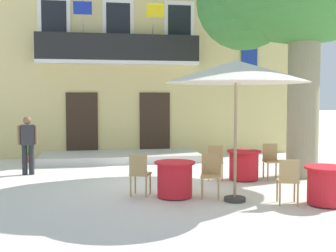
% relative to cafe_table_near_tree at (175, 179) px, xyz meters
% --- Properties ---
extents(ground_plane, '(120.00, 120.00, 0.00)m').
position_rel_cafe_table_near_tree_xyz_m(ground_plane, '(-0.10, 1.51, -0.39)').
color(ground_plane, silver).
extents(building_facade, '(13.00, 5.09, 7.50)m').
position_rel_cafe_table_near_tree_xyz_m(building_facade, '(-0.84, 8.50, 3.36)').
color(building_facade, '#DBC67F').
rests_on(building_facade, ground).
extents(entrance_step_platform, '(5.26, 2.07, 0.25)m').
position_rel_cafe_table_near_tree_xyz_m(entrance_step_platform, '(-0.84, 5.48, -0.27)').
color(entrance_step_platform, silver).
rests_on(entrance_step_platform, ground).
extents(cafe_table_near_tree, '(0.86, 0.86, 0.76)m').
position_rel_cafe_table_near_tree_xyz_m(cafe_table_near_tree, '(0.00, 0.00, 0.00)').
color(cafe_table_near_tree, red).
rests_on(cafe_table_near_tree, ground).
extents(cafe_chair_near_tree_0, '(0.52, 0.52, 0.91)m').
position_rel_cafe_table_near_tree_xyz_m(cafe_chair_near_tree_0, '(-0.72, 0.21, 0.14)').
color(cafe_chair_near_tree_0, tan).
rests_on(cafe_chair_near_tree_0, ground).
extents(cafe_chair_near_tree_1, '(0.50, 0.50, 0.91)m').
position_rel_cafe_table_near_tree_xyz_m(cafe_chair_near_tree_1, '(0.74, -0.14, 0.14)').
color(cafe_chair_near_tree_1, tan).
rests_on(cafe_chair_near_tree_1, ground).
extents(cafe_table_middle, '(0.86, 0.86, 0.76)m').
position_rel_cafe_table_near_tree_xyz_m(cafe_table_middle, '(2.81, -1.14, 0.00)').
color(cafe_table_middle, red).
rests_on(cafe_table_middle, ground).
extents(cafe_chair_middle_0, '(0.49, 0.49, 0.91)m').
position_rel_cafe_table_near_tree_xyz_m(cafe_chair_middle_0, '(2.07, -1.01, 0.14)').
color(cafe_chair_middle_0, tan).
rests_on(cafe_chair_middle_0, ground).
extents(cafe_table_front, '(0.86, 0.86, 0.76)m').
position_rel_cafe_table_near_tree_xyz_m(cafe_table_front, '(2.09, 1.56, 0.00)').
color(cafe_table_front, red).
rests_on(cafe_table_front, ground).
extents(cafe_chair_front_0, '(0.46, 0.46, 0.91)m').
position_rel_cafe_table_near_tree_xyz_m(cafe_chair_front_0, '(1.34, 1.61, 0.14)').
color(cafe_chair_front_0, tan).
rests_on(cafe_chair_front_0, ground).
extents(cafe_chair_front_1, '(0.42, 0.42, 0.91)m').
position_rel_cafe_table_near_tree_xyz_m(cafe_chair_front_1, '(2.84, 1.59, 0.14)').
color(cafe_chair_front_1, tan).
rests_on(cafe_chair_front_1, ground).
extents(cafe_umbrella, '(2.90, 2.90, 2.85)m').
position_rel_cafe_table_near_tree_xyz_m(cafe_umbrella, '(1.15, -0.53, 2.22)').
color(cafe_umbrella, '#997A56').
rests_on(cafe_umbrella, ground).
extents(ground_planter_left, '(0.31, 0.31, 0.65)m').
position_rel_cafe_table_near_tree_xyz_m(ground_planter_left, '(-3.82, 5.61, -0.03)').
color(ground_planter_left, '#995638').
rests_on(ground_planter_left, ground).
extents(pedestrian_near_entrance, '(0.53, 0.26, 1.60)m').
position_rel_cafe_table_near_tree_xyz_m(pedestrian_near_entrance, '(-3.49, 3.26, 0.51)').
color(pedestrian_near_entrance, '#232328').
rests_on(pedestrian_near_entrance, ground).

